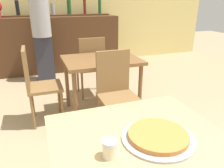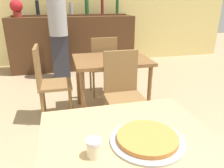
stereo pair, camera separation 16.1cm
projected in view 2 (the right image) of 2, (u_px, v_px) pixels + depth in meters
wall_back at (70, 2)px, 4.91m from camera, size 8.00×0.05×2.80m
dining_table_near at (129, 154)px, 1.17m from camera, size 0.92×0.83×0.76m
dining_table_far at (111, 66)px, 2.81m from camera, size 0.95×0.74×0.75m
bar_counter at (74, 43)px, 4.76m from camera, size 2.60×0.56×1.13m
bar_back_shelf at (70, 12)px, 4.65m from camera, size 2.39×0.24×0.34m
chair_far_side_front at (123, 89)px, 2.37m from camera, size 0.40×0.40×0.94m
chair_far_side_back at (103, 63)px, 3.34m from camera, size 0.40×0.40×0.94m
chair_far_side_left at (48, 79)px, 2.68m from camera, size 0.40×0.40×0.94m
pizza_tray at (147, 139)px, 1.11m from camera, size 0.38×0.38×0.04m
cheese_shaker at (94, 148)px, 1.00m from camera, size 0.07×0.07×0.09m
person_standing at (58, 29)px, 4.03m from camera, size 0.34×0.34×1.72m
potted_plant at (16, 7)px, 4.21m from camera, size 0.24×0.24×0.33m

